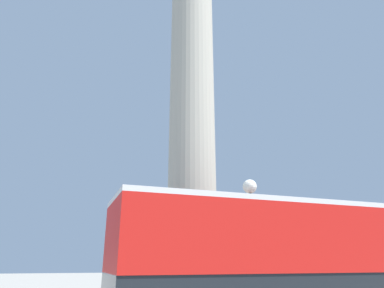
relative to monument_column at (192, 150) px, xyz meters
name	(u,v)px	position (x,y,z in m)	size (l,w,h in m)	color
monument_column	(192,150)	(0.00, 0.00, 0.00)	(5.49, 5.49, 21.52)	#A39E8E
bus_a	(327,286)	(1.64, -6.15, -5.43)	(11.15, 3.03, 4.42)	red
street_lamp	(253,242)	(1.03, -3.41, -4.23)	(0.50, 0.50, 5.78)	black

